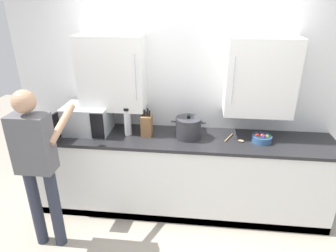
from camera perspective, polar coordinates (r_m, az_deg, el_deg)
The scene contains 9 objects.
back_wall_tiled at distance 3.31m, azimuth 3.29°, elevation 8.21°, with size 3.88×0.44×2.83m.
counter_unit at distance 3.44m, azimuth 2.61°, elevation -9.29°, with size 3.26×0.62×0.94m.
microwave_oven at distance 3.41m, azimuth -15.76°, elevation 1.28°, with size 0.55×0.73×0.31m.
knife_block at distance 3.22m, azimuth -4.11°, elevation 0.19°, with size 0.11×0.15×0.32m.
stock_pot at distance 3.17m, azimuth 3.94°, elevation -0.33°, with size 0.37×0.28×0.25m.
wooden_spoon at distance 3.23m, azimuth 12.79°, elevation -2.50°, with size 0.22×0.20×0.02m.
fruit_bowl at distance 3.25m, azimuth 17.65°, elevation -2.21°, with size 0.21×0.21×0.10m.
thermos_flask at distance 3.24m, azimuth -7.81°, elevation 0.95°, with size 0.08×0.08×0.32m.
person_figure at distance 2.96m, azimuth -24.08°, elevation -5.91°, with size 0.49×0.54×1.64m.
Camera 1 is at (0.16, -2.01, 2.34)m, focal length 31.62 mm.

